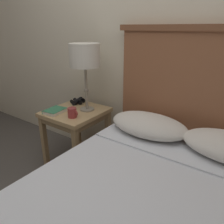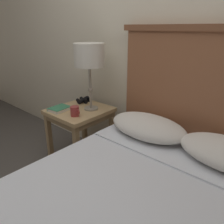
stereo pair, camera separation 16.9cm
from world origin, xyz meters
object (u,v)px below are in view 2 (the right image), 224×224
binoculars_pair (84,100)px  book_on_nightstand (59,109)px  nightstand (80,117)px  coffee_mug (75,111)px  table_lamp (89,57)px

binoculars_pair → book_on_nightstand: bearing=-87.6°
nightstand → coffee_mug: (0.10, -0.14, 0.13)m
nightstand → table_lamp: table_lamp is taller
book_on_nightstand → coffee_mug: (0.21, 0.01, 0.03)m
book_on_nightstand → coffee_mug: size_ratio=1.88×
nightstand → book_on_nightstand: book_on_nightstand is taller
nightstand → book_on_nightstand: size_ratio=2.91×
nightstand → binoculars_pair: binoculars_pair is taller
table_lamp → nightstand: bearing=-137.9°
nightstand → table_lamp: (0.08, 0.07, 0.56)m
book_on_nightstand → coffee_mug: coffee_mug is taller
nightstand → table_lamp: size_ratio=0.95×
nightstand → coffee_mug: 0.21m
table_lamp → coffee_mug: size_ratio=5.75×
table_lamp → book_on_nightstand: 0.55m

